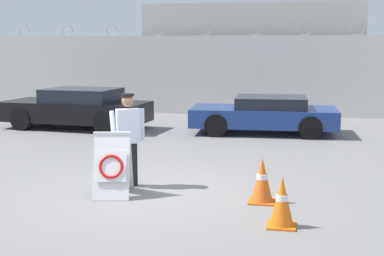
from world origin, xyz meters
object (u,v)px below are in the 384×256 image
(traffic_cone_near, at_px, (282,202))
(parked_car_rear_sedan, at_px, (265,114))
(traffic_cone_mid, at_px, (262,180))
(barricade_sign, at_px, (113,164))
(parked_car_front_coupe, at_px, (77,108))
(security_guard, at_px, (128,135))

(traffic_cone_near, relative_size, parked_car_rear_sedan, 0.17)
(traffic_cone_near, relative_size, traffic_cone_mid, 0.98)
(barricade_sign, height_order, traffic_cone_mid, barricade_sign)
(barricade_sign, distance_m, traffic_cone_near, 3.19)
(traffic_cone_near, distance_m, parked_car_front_coupe, 10.59)
(barricade_sign, bearing_deg, security_guard, 71.61)
(barricade_sign, distance_m, security_guard, 0.79)
(traffic_cone_mid, bearing_deg, traffic_cone_near, -72.45)
(traffic_cone_near, distance_m, traffic_cone_mid, 1.23)
(barricade_sign, bearing_deg, parked_car_rear_sedan, 61.49)
(security_guard, relative_size, parked_car_rear_sedan, 0.40)
(barricade_sign, relative_size, parked_car_front_coupe, 0.24)
(parked_car_rear_sedan, bearing_deg, barricade_sign, 70.80)
(barricade_sign, height_order, security_guard, security_guard)
(security_guard, distance_m, parked_car_rear_sedan, 6.99)
(security_guard, distance_m, traffic_cone_mid, 2.67)
(traffic_cone_near, bearing_deg, traffic_cone_mid, 107.55)
(barricade_sign, distance_m, parked_car_rear_sedan, 7.64)
(barricade_sign, distance_m, traffic_cone_mid, 2.62)
(barricade_sign, bearing_deg, parked_car_front_coupe, 105.96)
(parked_car_rear_sedan, bearing_deg, traffic_cone_mid, 90.82)
(parked_car_front_coupe, bearing_deg, traffic_cone_mid, 137.90)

